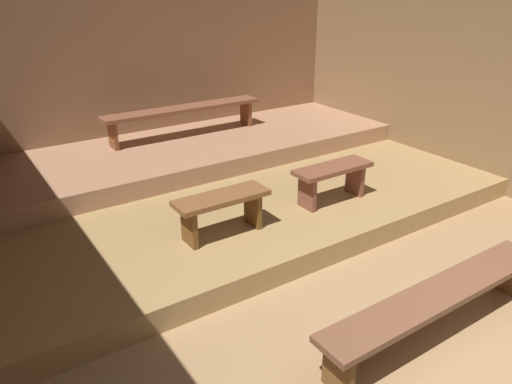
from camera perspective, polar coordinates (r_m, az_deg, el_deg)
The scene contains 9 objects.
ground at distance 5.26m, azimuth 1.37°, elevation -4.50°, with size 6.58×6.23×0.08m, color #A07B52.
wall_back at distance 7.14m, azimuth -11.72°, elevation 14.39°, with size 6.58×0.06×2.70m, color brown.
wall_right at distance 6.85m, azimuth 22.43°, elevation 12.76°, with size 0.06×6.23×2.70m, color olive.
platform_lower at distance 5.86m, azimuth -3.57°, elevation 0.19°, with size 5.78×3.67×0.22m, color #9F7D4D.
platform_middle at distance 6.57m, azimuth -7.88°, elevation 4.74°, with size 5.78×1.76×0.22m, color #A87958.
bench_floor_center at distance 3.82m, azimuth 20.72°, elevation -11.53°, with size 2.18×0.31×0.40m.
bench_lower_left at distance 4.51m, azimuth -4.00°, elevation -1.60°, with size 0.90×0.31×0.40m.
bench_lower_right at distance 5.26m, azimuth 8.95°, elevation 1.96°, with size 0.90×0.31×0.40m.
bench_middle_center at distance 6.79m, azimuth -8.44°, elevation 9.28°, with size 2.25×0.31×0.40m.
Camera 1 is at (-2.69, -1.06, 2.44)m, focal length 34.20 mm.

